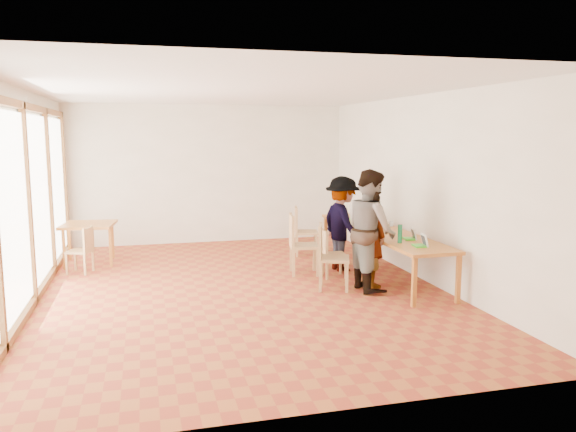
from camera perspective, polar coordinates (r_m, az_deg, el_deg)
ground at (r=8.74m, az=-4.81°, el=-7.43°), size 8.00×8.00×0.00m
wall_back at (r=12.41m, az=-8.03°, el=4.23°), size 6.00×0.10×3.00m
wall_front at (r=4.60m, az=3.43°, el=-2.57°), size 6.00×0.10×3.00m
wall_right at (r=9.43m, az=13.37°, el=2.81°), size 0.10×8.00×3.00m
window_wall at (r=8.49m, az=-25.05°, el=1.67°), size 0.10×8.00×3.00m
ceiling at (r=8.44m, az=-5.06°, el=12.72°), size 6.00×8.00×0.04m
communal_table at (r=9.73m, az=9.35°, el=-1.65°), size 0.80×4.00×0.75m
side_table at (r=10.90m, az=-19.60°, el=-1.13°), size 0.90×0.90×0.75m
chair_near at (r=8.62m, az=3.97°, el=-3.45°), size 0.60×0.60×0.53m
chair_mid at (r=9.50m, az=1.01°, el=-2.24°), size 0.54×0.54×0.54m
chair_far at (r=9.35m, az=4.20°, el=-3.30°), size 0.40×0.40×0.42m
chair_empty at (r=11.03m, az=1.33°, el=-1.01°), size 0.53×0.53×0.50m
chair_spare at (r=10.21m, az=-20.02°, el=-2.80°), size 0.47×0.47×0.42m
person_near at (r=8.81m, az=8.44°, el=-1.78°), size 0.49×0.66×1.67m
person_mid at (r=8.64m, az=8.38°, el=-1.39°), size 0.72×0.91×1.85m
person_far at (r=9.80m, az=5.54°, el=-0.78°), size 0.78×1.15×1.65m
laptop_near at (r=8.38m, az=13.43°, el=-2.68°), size 0.22×0.24×0.19m
laptop_mid at (r=8.90m, az=12.41°, el=-2.02°), size 0.22×0.24×0.18m
laptop_far at (r=10.70m, az=7.11°, el=-0.10°), size 0.26×0.29×0.23m
yellow_mug at (r=9.37m, az=8.36°, el=-1.42°), size 0.12×0.12×0.09m
green_bottle at (r=8.56m, az=11.30°, el=-1.78°), size 0.07×0.07×0.28m
clear_glass at (r=10.10m, az=10.45°, el=-0.78°), size 0.07×0.07×0.09m
condiment_cup at (r=9.72m, az=8.40°, el=-1.17°), size 0.08×0.08×0.06m
pink_phone at (r=11.23m, az=7.36°, el=0.00°), size 0.05×0.10×0.01m
black_pouch at (r=10.10m, az=9.33°, el=-0.75°), size 0.16×0.26×0.09m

